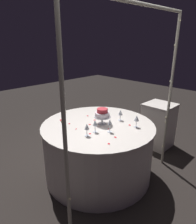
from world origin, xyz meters
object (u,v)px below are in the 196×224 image
Objects in this scene: side_table at (158,125)px; tiered_cake at (102,114)px; wine_glass_4 at (137,119)px; wine_glass_0 at (110,123)px; wine_glass_1 at (87,127)px; wine_glass_2 at (120,113)px; wine_glass_3 at (95,123)px; main_table at (98,150)px; decorative_arch at (133,83)px.

tiered_cake is at bearing -6.02° from side_table.
tiered_cake reaches higher than wine_glass_4.
side_table is 1.49m from wine_glass_0.
wine_glass_1 is 0.65m from wine_glass_2.
tiered_cake is 0.26m from wine_glass_0.
tiered_cake is 1.41× the size of wine_glass_3.
wine_glass_4 is (-0.23, 0.37, -0.03)m from tiered_cake.
wine_glass_1 is 1.01× the size of wine_glass_2.
tiered_cake is (-0.05, 0.03, 0.52)m from main_table.
wine_glass_4 is (-0.28, 0.41, 0.50)m from main_table.
wine_glass_0 is 0.37m from wine_glass_4.
wine_glass_2 is at bearing -177.16° from wine_glass_1.
wine_glass_1 is at bearing 17.27° from tiered_cake.
tiered_cake is at bearing -116.18° from wine_glass_0.
wine_glass_3 is (0.13, -0.12, -0.01)m from wine_glass_0.
main_table is at bearing -143.54° from wine_glass_3.
side_table is at bearing 179.05° from wine_glass_3.
wine_glass_4 reaches higher than main_table.
decorative_arch is at bearing 21.70° from wine_glass_4.
side_table is (-1.34, -0.35, -0.99)m from decorative_arch.
wine_glass_0 reaches higher than wine_glass_3.
side_table is 4.81× the size of wine_glass_0.
wine_glass_3 is (0.19, 0.14, 0.49)m from main_table.
wine_glass_0 reaches higher than wine_glass_2.
side_table is 1.13m from wine_glass_2.
wine_glass_0 reaches higher than wine_glass_4.
side_table reaches higher than main_table.
decorative_arch reaches higher than wine_glass_4.
decorative_arch is 0.66m from wine_glass_3.
decorative_arch is 1.13m from main_table.
decorative_arch reaches higher than main_table.
wine_glass_0 is at bearing 135.45° from wine_glass_3.
wine_glass_2 is at bearing -158.83° from wine_glass_0.
decorative_arch is 13.25× the size of wine_glass_0.
tiered_cake is at bearing -95.71° from decorative_arch.
main_table is 1.90× the size of side_table.
wine_glass_4 is (-0.61, 0.26, 0.01)m from wine_glass_1.
tiered_cake is 1.35× the size of wine_glass_0.
wine_glass_0 is (0.07, 0.27, 0.50)m from main_table.
tiered_cake reaches higher than wine_glass_0.
side_table is at bearing 172.85° from main_table.
wine_glass_4 is (0.03, 0.29, 0.01)m from wine_glass_2.
wine_glass_1 is at bearing -23.72° from wine_glass_0.
decorative_arch is 9.79× the size of tiered_cake.
side_table is at bearing 173.98° from tiered_cake.
wine_glass_2 is (-0.31, 0.12, 0.49)m from main_table.
decorative_arch is 0.57m from wine_glass_0.
tiered_cake is at bearing 146.32° from main_table.
main_table is 0.55m from wine_glass_3.
wine_glass_0 is (0.11, 0.23, -0.02)m from tiered_cake.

